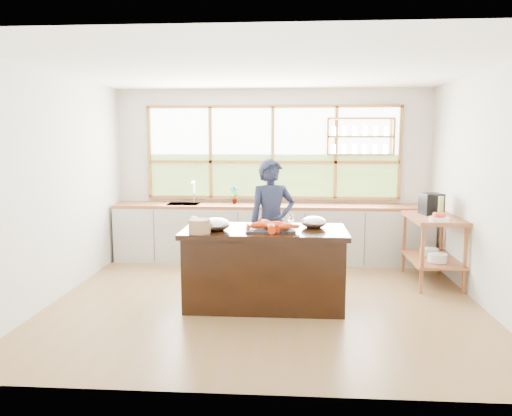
# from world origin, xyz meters

# --- Properties ---
(ground_plane) EXTENTS (5.00, 5.00, 0.00)m
(ground_plane) POSITION_xyz_m (0.00, 0.00, 0.00)
(ground_plane) COLOR brown
(room_shell) EXTENTS (5.02, 4.52, 2.71)m
(room_shell) POSITION_xyz_m (0.02, 0.51, 1.75)
(room_shell) COLOR beige
(room_shell) RESTS_ON ground_plane
(back_counter) EXTENTS (4.90, 0.63, 0.90)m
(back_counter) POSITION_xyz_m (-0.02, 1.94, 0.45)
(back_counter) COLOR beige
(back_counter) RESTS_ON ground_plane
(right_shelf_unit) EXTENTS (0.62, 1.10, 0.90)m
(right_shelf_unit) POSITION_xyz_m (2.19, 0.89, 0.60)
(right_shelf_unit) COLOR #965228
(right_shelf_unit) RESTS_ON ground_plane
(island) EXTENTS (1.85, 0.90, 0.90)m
(island) POSITION_xyz_m (0.00, -0.20, 0.45)
(island) COLOR black
(island) RESTS_ON ground_plane
(cook) EXTENTS (0.70, 0.57, 1.67)m
(cook) POSITION_xyz_m (0.05, 0.53, 0.83)
(cook) COLOR #1A1F37
(cook) RESTS_ON ground_plane
(potted_plant) EXTENTS (0.17, 0.13, 0.28)m
(potted_plant) POSITION_xyz_m (-0.60, 2.00, 1.04)
(potted_plant) COLOR slate
(potted_plant) RESTS_ON back_counter
(cutting_board) EXTENTS (0.43, 0.34, 0.01)m
(cutting_board) POSITION_xyz_m (-0.06, 1.94, 0.91)
(cutting_board) COLOR green
(cutting_board) RESTS_ON back_counter
(espresso_machine) EXTENTS (0.30, 0.31, 0.29)m
(espresso_machine) POSITION_xyz_m (2.19, 1.05, 1.04)
(espresso_machine) COLOR black
(espresso_machine) RESTS_ON right_shelf_unit
(wine_bottle) EXTENTS (0.08, 0.08, 0.28)m
(wine_bottle) POSITION_xyz_m (2.24, 0.79, 1.04)
(wine_bottle) COLOR #AFB152
(wine_bottle) RESTS_ON right_shelf_unit
(fruit_bowl) EXTENTS (0.25, 0.25, 0.11)m
(fruit_bowl) POSITION_xyz_m (2.14, 0.50, 0.94)
(fruit_bowl) COLOR white
(fruit_bowl) RESTS_ON right_shelf_unit
(slate_board) EXTENTS (0.58, 0.45, 0.02)m
(slate_board) POSITION_xyz_m (0.06, -0.27, 0.91)
(slate_board) COLOR black
(slate_board) RESTS_ON island
(lobster_pile) EXTENTS (0.52, 0.48, 0.08)m
(lobster_pile) POSITION_xyz_m (0.09, -0.30, 0.96)
(lobster_pile) COLOR red
(lobster_pile) RESTS_ON slate_board
(mixing_bowl_left) EXTENTS (0.31, 0.31, 0.15)m
(mixing_bowl_left) POSITION_xyz_m (-0.54, -0.31, 0.97)
(mixing_bowl_left) COLOR silver
(mixing_bowl_left) RESTS_ON island
(mixing_bowl_right) EXTENTS (0.29, 0.29, 0.14)m
(mixing_bowl_right) POSITION_xyz_m (0.56, -0.06, 0.96)
(mixing_bowl_right) COLOR silver
(mixing_bowl_right) RESTS_ON island
(wine_glass) EXTENTS (0.08, 0.08, 0.22)m
(wine_glass) POSITION_xyz_m (0.29, -0.47, 1.06)
(wine_glass) COLOR white
(wine_glass) RESTS_ON island
(wicker_basket) EXTENTS (0.24, 0.24, 0.15)m
(wicker_basket) POSITION_xyz_m (-0.69, -0.51, 0.98)
(wicker_basket) COLOR #9C774C
(wicker_basket) RESTS_ON island
(parchment_roll) EXTENTS (0.22, 0.30, 0.08)m
(parchment_roll) POSITION_xyz_m (-0.83, 0.08, 0.94)
(parchment_roll) COLOR white
(parchment_roll) RESTS_ON island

